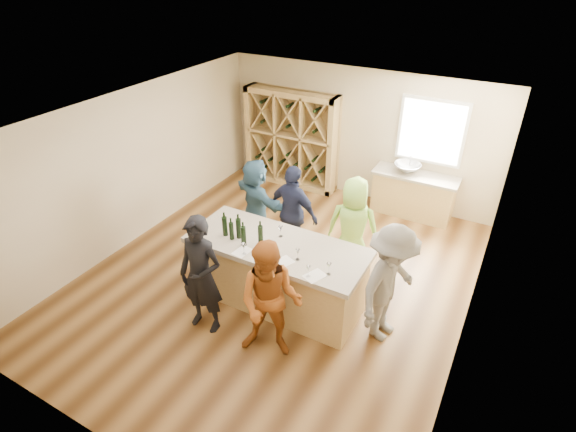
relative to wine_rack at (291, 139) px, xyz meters
The scene contains 35 objects.
floor 3.78m from the wine_rack, 65.36° to the right, with size 6.00×7.00×0.10m, color brown.
ceiling 4.00m from the wine_rack, 65.36° to the right, with size 6.00×7.00×0.10m, color white.
wall_back 1.56m from the wine_rack, 10.57° to the left, with size 6.00×0.10×2.80m, color #C7B590.
wall_front 6.99m from the wine_rack, 77.60° to the right, with size 6.00×0.10×2.80m, color #C7B590.
wall_left 3.63m from the wine_rack, 115.36° to the right, with size 0.10×7.00×2.80m, color #C7B590.
wall_right 5.61m from the wine_rack, 35.70° to the right, with size 0.10×7.00×2.80m, color #C7B590.
window_frame 3.08m from the wine_rack, ahead, with size 1.30×0.06×1.30m, color white.
window_pane 3.07m from the wine_rack, ahead, with size 1.18×0.01×1.18m, color white.
wine_rack is the anchor object (origin of this frame).
back_counter_base 2.98m from the wine_rack, ahead, with size 1.60×0.58×0.86m, color tan.
back_counter_top 2.91m from the wine_rack, ahead, with size 1.70×0.62×0.06m, color #A19684.
sink 2.70m from the wine_rack, ahead, with size 0.54×0.54×0.19m, color silver.
faucet 2.70m from the wine_rack, ahead, with size 0.02×0.02×0.30m, color silver.
tasting_counter_base 4.20m from the wine_rack, 64.50° to the right, with size 2.60×1.00×1.00m, color tan.
tasting_counter_top 4.15m from the wine_rack, 64.50° to the right, with size 2.72×1.12×0.08m, color #A19684.
wine_bottle_a 4.04m from the wine_rack, 75.97° to the right, with size 0.08×0.08×0.32m, color black.
wine_bottle_b 4.12m from the wine_rack, 74.11° to the right, with size 0.07×0.07×0.28m, color black.
wine_bottle_c 4.06m from the wine_rack, 72.78° to the right, with size 0.08×0.08×0.32m, color black.
wine_bottle_d 4.23m from the wine_rack, 71.07° to the right, with size 0.08×0.08×0.31m, color black.
wine_bottle_e 4.17m from the wine_rack, 67.82° to the right, with size 0.08×0.08×0.31m, color black.
wine_glass_a 4.46m from the wine_rack, 70.30° to the right, with size 0.07×0.07×0.18m, color white.
wine_glass_b 4.64m from the wine_rack, 64.69° to the right, with size 0.07×0.07×0.19m, color white.
wine_glass_c 4.91m from the wine_rack, 58.98° to the right, with size 0.06×0.06×0.16m, color white.
wine_glass_d 4.53m from the wine_rack, 60.48° to the right, with size 0.06×0.06×0.17m, color white.
wine_glass_e 4.88m from the wine_rack, 55.74° to the right, with size 0.07×0.07×0.18m, color white.
tasting_menu_a 4.40m from the wine_rack, 70.87° to the right, with size 0.20×0.27×0.00m, color white.
tasting_menu_b 4.60m from the wine_rack, 63.09° to the right, with size 0.21×0.29×0.00m, color white.
tasting_menu_c 4.90m from the wine_rack, 57.93° to the right, with size 0.21×0.29×0.00m, color white.
person_near_left 4.87m from the wine_rack, 76.53° to the right, with size 0.67×0.49×1.85m, color black.
person_near_right 5.20m from the wine_rack, 64.58° to the right, with size 0.87×0.48×1.78m, color #994C19.
person_server 5.05m from the wine_rack, 46.22° to the right, with size 1.18×0.55×1.83m, color slate.
person_far_mid 2.91m from the wine_rack, 60.91° to the right, with size 1.03×0.53×1.75m, color #191E38.
person_far_right 3.52m from the wine_rack, 44.76° to the right, with size 0.86×0.56×1.76m, color #8CC64C.
person_far_left 2.46m from the wine_rack, 76.88° to the right, with size 1.51×0.54×1.63m, color #335972.
wine_glass_f 3.95m from the wine_rack, 63.91° to the right, with size 0.07×0.07×0.18m, color white.
Camera 1 is at (3.06, -5.19, 4.86)m, focal length 28.00 mm.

